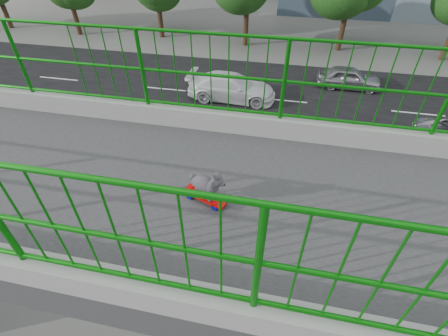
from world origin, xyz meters
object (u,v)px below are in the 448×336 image
skateboard (205,197)px  car_1 (64,130)px  car_4 (349,78)px  poodle (206,184)px  car_3 (232,87)px  car_6 (68,130)px  car_0 (182,191)px

skateboard → car_1: skateboard is taller
car_4 → poodle: bearing=165.7°
skateboard → car_1: bearing=-113.1°
car_3 → car_6: 9.78m
car_3 → poodle: bearing=-170.6°
poodle → car_6: poodle is taller
car_3 → car_6: bearing=130.9°
skateboard → poodle: (0.01, 0.02, 0.22)m
car_3 → skateboard: bearing=-170.7°
car_1 → skateboard: bearing=47.5°
car_0 → car_4: car_0 is taller
car_4 → car_1: bearing=122.6°
poodle → car_4: bearing=-174.9°
skateboard → car_4: size_ratio=0.14×
skateboard → car_4: skateboard is taller
car_1 → car_4: car_4 is taller
poodle → car_4: size_ratio=0.11×
car_1 → car_6: 0.23m
car_0 → car_6: size_ratio=0.89×
car_1 → car_0: bearing=66.6°
car_3 → car_1: bearing=130.0°
car_6 → car_3: bearing=130.9°
poodle → car_6: (-9.34, -9.99, -6.58)m
car_3 → car_4: (-3.20, 7.41, -0.09)m
poodle → car_1: 15.33m
poodle → car_3: 17.22m
poodle → car_4: (-18.94, 4.81, -6.57)m
poodle → car_4: 20.62m
skateboard → car_0: 9.21m
car_0 → car_1: size_ratio=1.10×
car_3 → car_4: 8.07m
car_1 → car_4: (-9.60, 15.02, 0.03)m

